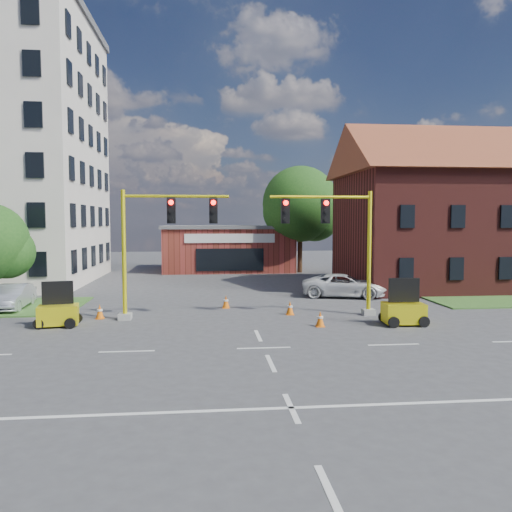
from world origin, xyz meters
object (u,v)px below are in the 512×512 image
(trailer_east, at_px, (404,311))
(signal_mast_east, at_px, (337,237))
(trailer_west, at_px, (58,313))
(pickup_white, at_px, (344,285))
(signal_mast_west, at_px, (159,238))

(trailer_east, bearing_deg, signal_mast_east, 138.54)
(trailer_west, relative_size, pickup_white, 0.38)
(signal_mast_west, relative_size, trailer_east, 3.04)
(signal_mast_east, distance_m, trailer_east, 4.79)
(pickup_white, bearing_deg, signal_mast_east, 176.46)
(trailer_west, relative_size, trailer_east, 0.95)
(signal_mast_west, relative_size, signal_mast_east, 1.00)
(signal_mast_west, distance_m, signal_mast_east, 8.71)
(trailer_east, relative_size, pickup_white, 0.40)
(trailer_east, height_order, pickup_white, trailer_east)
(trailer_east, xyz_separation_m, pickup_white, (-0.39, 8.45, 0.08))
(signal_mast_east, relative_size, trailer_west, 3.19)
(signal_mast_west, distance_m, trailer_east, 11.91)
(signal_mast_west, relative_size, pickup_white, 1.20)
(trailer_west, distance_m, trailer_east, 15.61)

